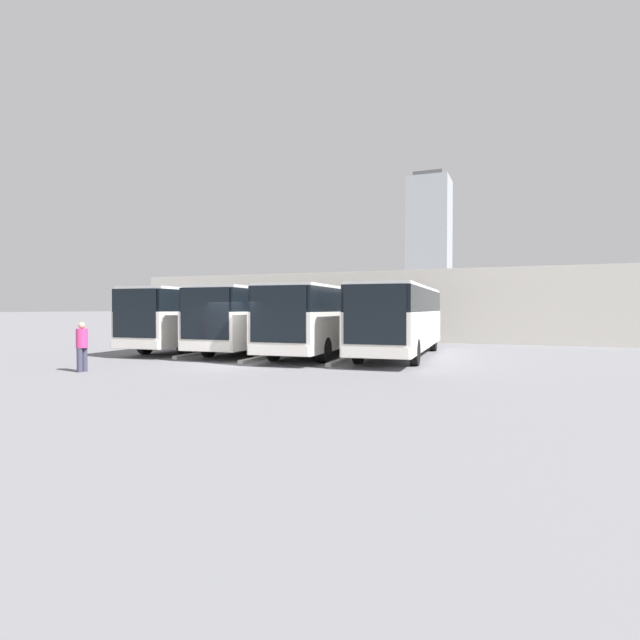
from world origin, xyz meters
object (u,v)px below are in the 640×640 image
bus_2 (264,317)px  bus_3 (205,316)px  pedestrian (82,345)px  bus_1 (325,317)px  bus_0 (401,318)px

bus_2 → bus_3: 3.65m
bus_2 → bus_3: size_ratio=1.00×
bus_3 → pedestrian: 10.03m
bus_3 → bus_1: bearing=172.7°
bus_1 → bus_2: bearing=-11.7°
bus_3 → bus_0: bearing=175.9°
bus_0 → bus_1: 3.67m
bus_1 → bus_3: size_ratio=1.00×
pedestrian → bus_2: bearing=-12.4°
bus_3 → pedestrian: bearing=96.5°
bus_0 → bus_2: bearing=-4.7°
bus_0 → bus_3: 10.94m
bus_1 → pedestrian: size_ratio=6.69×
bus_1 → pedestrian: (5.55, 9.37, -0.86)m
bus_1 → bus_3: same height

